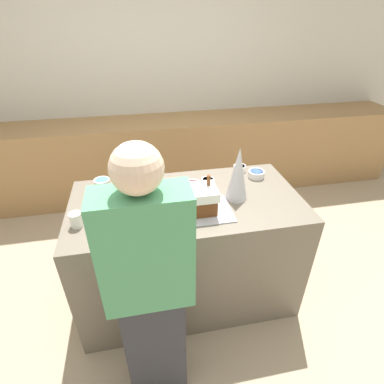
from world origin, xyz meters
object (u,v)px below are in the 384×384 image
at_px(candy_bowl_near_tray_right, 132,182).
at_px(candy_bowl_far_left, 240,168).
at_px(baking_tray, 202,211).
at_px(mug, 76,220).
at_px(candy_bowl_near_tray_left, 193,185).
at_px(candy_bowl_beside_tree, 208,181).
at_px(person, 150,289).
at_px(cookbook, 162,184).
at_px(candy_bowl_far_right, 102,182).
at_px(candy_bowl_center_rear, 256,174).
at_px(decorative_tree, 238,174).
at_px(gingerbread_house, 202,199).

distance_m(candy_bowl_near_tray_right, candy_bowl_far_left, 0.87).
distance_m(baking_tray, mug, 0.79).
bearing_deg(candy_bowl_near_tray_left, baking_tray, -89.55).
relative_size(candy_bowl_beside_tree, person, 0.06).
bearing_deg(cookbook, candy_bowl_far_right, 169.92).
bearing_deg(candy_bowl_center_rear, cookbook, 178.97).
relative_size(candy_bowl_far_left, person, 0.06).
distance_m(baking_tray, decorative_tree, 0.35).
bearing_deg(baking_tray, decorative_tree, 23.15).
bearing_deg(baking_tray, candy_bowl_far_left, 49.49).
xyz_separation_m(candy_bowl_beside_tree, candy_bowl_far_left, (0.31, 0.16, 0.00)).
bearing_deg(candy_bowl_far_left, candy_bowl_near_tray_left, -155.42).
xyz_separation_m(candy_bowl_far_right, candy_bowl_near_tray_left, (0.66, -0.16, -0.00)).
xyz_separation_m(candy_bowl_center_rear, person, (-0.91, -0.89, -0.10)).
height_order(gingerbread_house, decorative_tree, decorative_tree).
height_order(decorative_tree, mug, decorative_tree).
bearing_deg(person, candy_bowl_near_tray_left, 64.80).
bearing_deg(candy_bowl_far_right, decorative_tree, -20.61).
bearing_deg(cookbook, person, -100.36).
bearing_deg(candy_bowl_beside_tree, candy_bowl_near_tray_right, 170.83).
height_order(candy_bowl_far_right, candy_bowl_far_left, candy_bowl_far_right).
relative_size(candy_bowl_far_right, candy_bowl_far_left, 1.15).
bearing_deg(candy_bowl_far_right, candy_bowl_center_rear, -4.44).
bearing_deg(decorative_tree, candy_bowl_far_right, 159.39).
height_order(baking_tray, candy_bowl_far_right, candy_bowl_far_right).
relative_size(decorative_tree, candy_bowl_far_left, 3.73).
distance_m(candy_bowl_far_right, person, 1.02).
bearing_deg(person, mug, 128.12).
height_order(gingerbread_house, candy_bowl_far_right, gingerbread_house).
relative_size(candy_bowl_far_right, candy_bowl_beside_tree, 1.15).
distance_m(baking_tray, person, 0.65).
bearing_deg(candy_bowl_far_left, person, -128.75).
xyz_separation_m(decorative_tree, candy_bowl_center_rear, (0.25, 0.26, -0.16)).
distance_m(candy_bowl_near_tray_right, person, 0.95).
distance_m(decorative_tree, person, 0.95).
relative_size(gingerbread_house, candy_bowl_center_rear, 1.92).
distance_m(candy_bowl_near_tray_right, candy_bowl_far_right, 0.22).
height_order(cookbook, mug, mug).
distance_m(candy_bowl_center_rear, mug, 1.36).
bearing_deg(person, baking_tray, 53.04).
bearing_deg(candy_bowl_far_left, candy_bowl_far_right, -178.30).
distance_m(baking_tray, candy_bowl_beside_tree, 0.36).
xyz_separation_m(decorative_tree, candy_bowl_far_left, (0.16, 0.38, -0.16)).
relative_size(decorative_tree, candy_bowl_beside_tree, 3.73).
xyz_separation_m(decorative_tree, person, (-0.66, -0.63, -0.26)).
xyz_separation_m(gingerbread_house, candy_bowl_center_rear, (0.52, 0.37, -0.07)).
height_order(baking_tray, candy_bowl_beside_tree, candy_bowl_beside_tree).
bearing_deg(person, candy_bowl_center_rear, 44.37).
relative_size(decorative_tree, cookbook, 1.79).
relative_size(cookbook, mug, 2.27).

